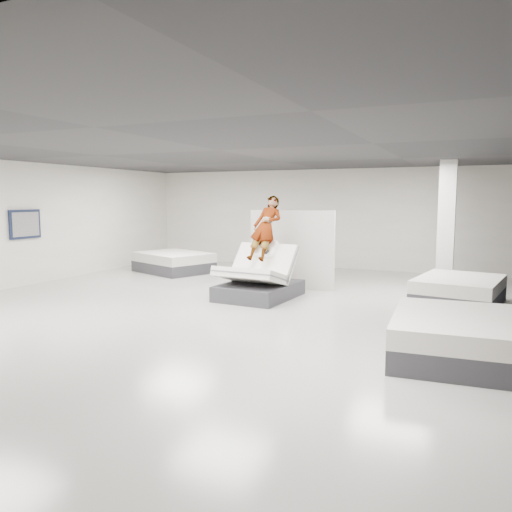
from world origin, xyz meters
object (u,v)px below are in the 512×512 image
Objects in this scene: hero_bed at (259,281)px; person at (265,242)px; flat_bed_right_far at (459,291)px; column at (446,225)px; remote at (267,252)px; divider_panel at (292,250)px; wall_poster at (25,224)px; flat_bed_right_near at (455,337)px; flat_bed_left_far at (174,262)px.

person is at bearing 85.60° from hero_bed.
column is (-0.41, 1.95, 1.31)m from flat_bed_right_far.
hero_bed is 4.34m from flat_bed_right_far.
remote is (0.22, -0.03, 0.67)m from hero_bed.
hero_bed is 0.71m from remote.
divider_panel is 0.92× the size of flat_bed_right_far.
remote is at bearing -57.85° from person.
divider_panel is at bearing 92.79° from remote.
wall_poster is at bearing -164.10° from person.
person is at bearing 143.69° from flat_bed_right_near.
wall_poster is at bearing -168.78° from flat_bed_right_far.
column is (3.56, 3.11, 0.54)m from remote.
hero_bed is 14.57× the size of remote.
wall_poster reaches higher than flat_bed_right_far.
flat_bed_left_far is (-8.21, 1.52, 0.01)m from flat_bed_right_far.
divider_panel is 4.50m from flat_bed_left_far.
hero_bed is 6.34m from wall_poster.
wall_poster is (-6.16, -0.92, 1.21)m from hero_bed.
remote is 0.06× the size of flat_bed_right_far.
wall_poster is (-6.18, -1.26, 0.34)m from person.
flat_bed_left_far is at bearing 169.50° from flat_bed_right_far.
flat_bed_right_near is at bearing -31.92° from person.
flat_bed_right_near is at bearing -85.22° from column.
hero_bed reaches higher than flat_bed_right_far.
hero_bed is 0.88× the size of flat_bed_right_near.
flat_bed_right_near is 10.67m from wall_poster.
flat_bed_right_far is (3.97, 1.16, -0.77)m from remote.
divider_panel is 0.82× the size of flat_bed_left_far.
column is 10.71m from wall_poster.
flat_bed_right_far is at bearing 15.20° from person.
divider_panel reaches higher than flat_bed_left_far.
divider_panel is 6.88m from wall_poster.
flat_bed_left_far is 2.79× the size of wall_poster.
person reaches higher than remote.
remote is 0.04× the size of column.
flat_bed_left_far is 7.92m from column.
divider_panel is 3.91m from column.
divider_panel reaches higher than remote.
flat_bed_left_far is (-4.05, 2.32, -0.96)m from person.
hero_bed is at bearing 8.52° from wall_poster.
wall_poster reaches higher than flat_bed_left_far.
flat_bed_right_far is at bearing 91.15° from flat_bed_right_near.
person is 1.74× the size of wall_poster.
flat_bed_right_near is (0.08, -3.91, 0.02)m from flat_bed_right_far.
flat_bed_right_far is 2.48× the size of wall_poster.
person is at bearing -169.20° from flat_bed_right_far.
flat_bed_right_near is (4.24, -3.12, -0.95)m from person.
remote is 0.15× the size of wall_poster.
divider_panel reaches higher than flat_bed_right_near.
hero_bed is at bearing -164.90° from flat_bed_right_far.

